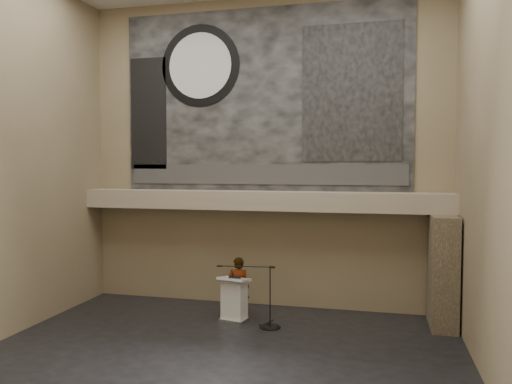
# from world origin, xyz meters

# --- Properties ---
(floor) EXTENTS (10.00, 10.00, 0.00)m
(floor) POSITION_xyz_m (0.00, 0.00, 0.00)
(floor) COLOR black
(floor) RESTS_ON ground
(wall_back) EXTENTS (10.00, 0.02, 8.50)m
(wall_back) POSITION_xyz_m (0.00, 4.00, 4.25)
(wall_back) COLOR #776A4B
(wall_back) RESTS_ON floor
(wall_front) EXTENTS (10.00, 0.02, 8.50)m
(wall_front) POSITION_xyz_m (0.00, -4.00, 4.25)
(wall_front) COLOR #776A4B
(wall_front) RESTS_ON floor
(wall_left) EXTENTS (0.02, 8.00, 8.50)m
(wall_left) POSITION_xyz_m (-5.00, 0.00, 4.25)
(wall_left) COLOR #776A4B
(wall_left) RESTS_ON floor
(wall_right) EXTENTS (0.02, 8.00, 8.50)m
(wall_right) POSITION_xyz_m (5.00, 0.00, 4.25)
(wall_right) COLOR #776A4B
(wall_right) RESTS_ON floor
(soffit) EXTENTS (10.00, 0.80, 0.50)m
(soffit) POSITION_xyz_m (0.00, 3.60, 2.95)
(soffit) COLOR gray
(soffit) RESTS_ON wall_back
(sprinkler_left) EXTENTS (0.04, 0.04, 0.06)m
(sprinkler_left) POSITION_xyz_m (-1.60, 3.55, 2.67)
(sprinkler_left) COLOR #B2893D
(sprinkler_left) RESTS_ON soffit
(sprinkler_right) EXTENTS (0.04, 0.04, 0.06)m
(sprinkler_right) POSITION_xyz_m (1.90, 3.55, 2.67)
(sprinkler_right) COLOR #B2893D
(sprinkler_right) RESTS_ON soffit
(banner) EXTENTS (8.00, 0.05, 5.00)m
(banner) POSITION_xyz_m (0.00, 3.97, 5.70)
(banner) COLOR black
(banner) RESTS_ON wall_back
(banner_text_strip) EXTENTS (7.76, 0.02, 0.55)m
(banner_text_strip) POSITION_xyz_m (0.00, 3.93, 3.65)
(banner_text_strip) COLOR #2E2E2E
(banner_text_strip) RESTS_ON banner
(banner_clock_rim) EXTENTS (2.30, 0.02, 2.30)m
(banner_clock_rim) POSITION_xyz_m (-1.80, 3.93, 6.70)
(banner_clock_rim) COLOR black
(banner_clock_rim) RESTS_ON banner
(banner_clock_face) EXTENTS (1.84, 0.02, 1.84)m
(banner_clock_face) POSITION_xyz_m (-1.80, 3.91, 6.70)
(banner_clock_face) COLOR silver
(banner_clock_face) RESTS_ON banner
(banner_building_print) EXTENTS (2.60, 0.02, 3.60)m
(banner_building_print) POSITION_xyz_m (2.40, 3.93, 5.80)
(banner_building_print) COLOR black
(banner_building_print) RESTS_ON banner
(banner_brick_print) EXTENTS (1.10, 0.02, 3.20)m
(banner_brick_print) POSITION_xyz_m (-3.40, 3.93, 5.40)
(banner_brick_print) COLOR black
(banner_brick_print) RESTS_ON banner
(stone_pier) EXTENTS (0.60, 1.40, 2.70)m
(stone_pier) POSITION_xyz_m (4.65, 3.15, 1.35)
(stone_pier) COLOR #45392A
(stone_pier) RESTS_ON floor
(lectern) EXTENTS (0.82, 0.66, 1.14)m
(lectern) POSITION_xyz_m (-0.35, 2.34, 0.55)
(lectern) COLOR silver
(lectern) RESTS_ON floor
(binder) EXTENTS (0.36, 0.31, 0.04)m
(binder) POSITION_xyz_m (-0.32, 2.30, 1.12)
(binder) COLOR black
(binder) RESTS_ON lectern
(papers) EXTENTS (0.19, 0.26, 0.00)m
(papers) POSITION_xyz_m (-0.48, 2.31, 1.10)
(papers) COLOR silver
(papers) RESTS_ON lectern
(speaker_person) EXTENTS (0.61, 0.44, 1.55)m
(speaker_person) POSITION_xyz_m (-0.34, 2.69, 0.78)
(speaker_person) COLOR white
(speaker_person) RESTS_ON floor
(mic_stand) EXTENTS (1.54, 0.52, 1.50)m
(mic_stand) POSITION_xyz_m (0.58, 2.08, 0.23)
(mic_stand) COLOR black
(mic_stand) RESTS_ON floor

